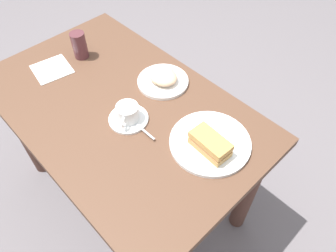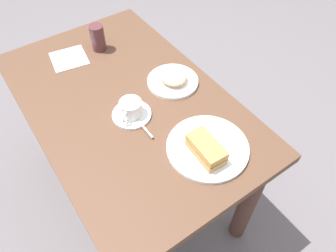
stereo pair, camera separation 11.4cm
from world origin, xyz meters
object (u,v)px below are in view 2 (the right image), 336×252
sandwich_front (206,149)px  coffee_cup (131,108)px  dining_table (129,122)px  sandwich_plate (208,147)px  spoon (143,126)px  napkin (69,58)px  side_plate (173,81)px  coffee_saucer (132,114)px  drinking_glass (98,38)px

sandwich_front → coffee_cup: size_ratio=1.43×
dining_table → sandwich_plate: size_ratio=4.04×
sandwich_plate → spoon: size_ratio=2.93×
coffee_cup → spoon: coffee_cup is taller
sandwich_front → spoon: sandwich_front is taller
sandwich_plate → napkin: (-0.74, -0.19, -0.01)m
side_plate → coffee_saucer: bearing=-75.5°
sandwich_plate → sandwich_front: (0.02, -0.03, 0.04)m
coffee_saucer → drinking_glass: drinking_glass is taller
dining_table → side_plate: bearing=83.1°
sandwich_plate → coffee_saucer: sandwich_plate is taller
coffee_cup → side_plate: coffee_cup is taller
dining_table → side_plate: side_plate is taller
spoon → side_plate: size_ratio=0.46×
coffee_saucer → dining_table: bearing=164.9°
coffee_saucer → napkin: size_ratio=1.00×
coffee_cup → spoon: size_ratio=1.04×
coffee_saucer → spoon: 0.08m
coffee_cup → sandwich_front: bearing=19.9°
dining_table → drinking_glass: size_ratio=9.69×
dining_table → sandwich_front: bearing=12.3°
dining_table → spoon: bearing=-7.9°
coffee_saucer → drinking_glass: (-0.44, 0.09, 0.05)m
spoon → coffee_saucer: bearing=-179.5°
sandwich_plate → drinking_glass: drinking_glass is taller
sandwich_front → drinking_glass: size_ratio=1.22×
coffee_cup → sandwich_plate: bearing=25.8°
sandwich_plate → spoon: bearing=-147.0°
coffee_saucer → side_plate: bearing=104.5°
coffee_cup → drinking_glass: size_ratio=0.85×
side_plate → drinking_glass: (-0.38, -0.14, 0.05)m
coffee_saucer → coffee_cup: 0.04m
coffee_cup → napkin: coffee_cup is taller
coffee_saucer → coffee_cup: (0.00, -0.00, 0.04)m
sandwich_plate → drinking_glass: (-0.73, -0.05, 0.05)m
sandwich_front → spoon: bearing=-154.8°
spoon → napkin: bearing=-173.9°
coffee_saucer → drinking_glass: 0.46m
spoon → napkin: size_ratio=0.65×
side_plate → sandwich_plate: bearing=-15.8°
sandwich_plate → spoon: 0.25m
coffee_cup → drinking_glass: bearing=168.3°
spoon → side_plate: 0.27m
coffee_cup → spoon: (0.08, 0.00, -0.03)m
sandwich_plate → coffee_cup: coffee_cup is taller
coffee_cup → spoon: bearing=1.6°
coffee_saucer → spoon: (0.08, 0.00, 0.01)m
dining_table → drinking_glass: 0.41m
sandwich_plate → sandwich_front: sandwich_front is taller
side_plate → napkin: bearing=-143.7°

